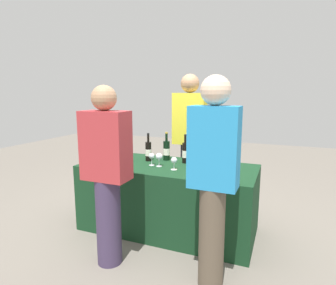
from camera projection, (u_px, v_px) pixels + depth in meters
ground_plane at (168, 228)px, 3.20m from camera, size 12.00×12.00×0.00m
tasting_table at (168, 197)px, 3.13m from camera, size 1.86×0.83×0.73m
wine_bottle_0 at (121, 149)px, 3.43m from camera, size 0.08×0.08×0.30m
wine_bottle_1 at (148, 151)px, 3.25m from camera, size 0.07×0.07×0.32m
wine_bottle_2 at (166, 150)px, 3.29m from camera, size 0.08×0.08×0.33m
wine_bottle_3 at (185, 153)px, 3.15m from camera, size 0.07×0.07×0.32m
wine_bottle_4 at (196, 155)px, 3.04m from camera, size 0.07×0.07×0.32m
wine_glass_0 at (125, 154)px, 3.17m from camera, size 0.06×0.06×0.14m
wine_glass_1 at (152, 157)px, 3.05m from camera, size 0.06×0.06×0.14m
wine_glass_2 at (159, 157)px, 3.00m from camera, size 0.07×0.07×0.15m
wine_glass_3 at (174, 161)px, 2.88m from camera, size 0.07×0.07×0.13m
ice_bucket at (116, 154)px, 3.25m from camera, size 0.24×0.24×0.16m
server_pouring at (189, 137)px, 3.64m from camera, size 0.41×0.24×1.73m
guest_0 at (107, 171)px, 2.42m from camera, size 0.40×0.22×1.57m
guest_1 at (213, 175)px, 2.11m from camera, size 0.36×0.22×1.63m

